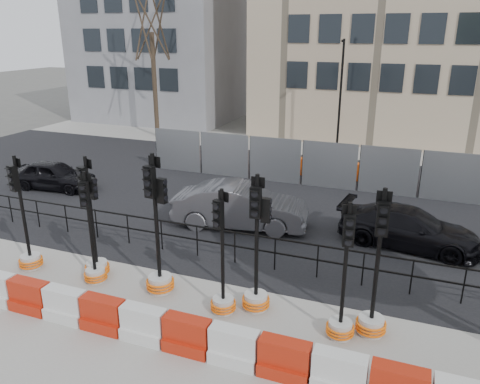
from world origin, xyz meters
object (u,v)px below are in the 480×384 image
at_px(traffic_signal_h, 373,306).
at_px(car_c, 409,228).
at_px(traffic_signal_d, 159,261).
at_px(car_a, 54,175).
at_px(traffic_signal_a, 28,246).

distance_m(traffic_signal_h, car_c, 5.07).
bearing_deg(traffic_signal_h, traffic_signal_d, 174.66).
bearing_deg(traffic_signal_d, car_c, 50.46).
xyz_separation_m(traffic_signal_h, car_c, (0.55, 5.04, -0.09)).
bearing_deg(car_a, car_c, -97.52).
relative_size(traffic_signal_d, traffic_signal_h, 1.08).
distance_m(traffic_signal_d, car_a, 10.15).
distance_m(traffic_signal_a, traffic_signal_h, 9.35).
height_order(traffic_signal_h, car_a, traffic_signal_h).
xyz_separation_m(traffic_signal_a, traffic_signal_h, (9.34, 0.33, 0.03)).
bearing_deg(traffic_signal_a, car_c, 41.27).
bearing_deg(car_a, traffic_signal_d, -129.40).
bearing_deg(traffic_signal_h, car_c, 77.06).
xyz_separation_m(car_a, car_c, (14.24, -0.51, 0.01)).
xyz_separation_m(traffic_signal_a, car_a, (-4.34, 5.87, -0.07)).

